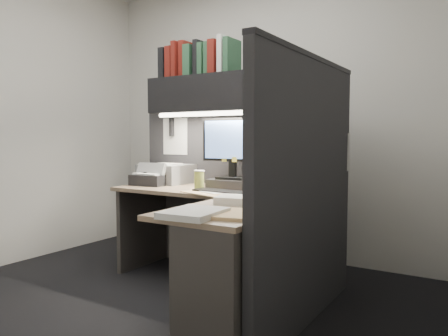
{
  "coord_description": "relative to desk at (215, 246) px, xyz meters",
  "views": [
    {
      "loc": [
        1.94,
        -2.32,
        1.14
      ],
      "look_at": [
        0.18,
        0.51,
        0.91
      ],
      "focal_mm": 35.0,
      "sensor_mm": 36.0,
      "label": 1
    }
  ],
  "objects": [
    {
      "name": "floor",
      "position": [
        -0.43,
        0.0,
        -0.44
      ],
      "size": [
        3.5,
        3.5,
        0.0
      ],
      "primitive_type": "plane",
      "color": "black",
      "rests_on": "ground"
    },
    {
      "name": "wall_back",
      "position": [
        -0.43,
        1.5,
        0.91
      ],
      "size": [
        3.5,
        0.04,
        2.7
      ],
      "primitive_type": "cube",
      "color": "silver",
      "rests_on": "floor"
    },
    {
      "name": "wall_left",
      "position": [
        -2.18,
        0.0,
        0.91
      ],
      "size": [
        0.04,
        3.0,
        2.7
      ],
      "primitive_type": "cube",
      "color": "silver",
      "rests_on": "floor"
    },
    {
      "name": "partition_back",
      "position": [
        -0.4,
        0.93,
        0.36
      ],
      "size": [
        1.9,
        0.06,
        1.6
      ],
      "primitive_type": "cube",
      "color": "black",
      "rests_on": "floor"
    },
    {
      "name": "partition_right",
      "position": [
        0.55,
        0.18,
        0.36
      ],
      "size": [
        0.06,
        1.5,
        1.6
      ],
      "primitive_type": "cube",
      "color": "black",
      "rests_on": "floor"
    },
    {
      "name": "desk",
      "position": [
        0.0,
        0.0,
        0.0
      ],
      "size": [
        1.7,
        1.53,
        0.73
      ],
      "color": "#8C6F59",
      "rests_on": "floor"
    },
    {
      "name": "overhead_shelf",
      "position": [
        -0.3,
        0.75,
        1.06
      ],
      "size": [
        1.55,
        0.34,
        0.3
      ],
      "primitive_type": "cube",
      "color": "black",
      "rests_on": "partition_back"
    },
    {
      "name": "task_light_tube",
      "position": [
        -0.3,
        0.61,
        0.89
      ],
      "size": [
        1.32,
        0.04,
        0.04
      ],
      "primitive_type": "cylinder",
      "rotation": [
        0.0,
        1.57,
        0.0
      ],
      "color": "white",
      "rests_on": "overhead_shelf"
    },
    {
      "name": "monitor",
      "position": [
        -0.27,
        0.68,
        0.51
      ],
      "size": [
        0.52,
        0.25,
        0.56
      ],
      "rotation": [
        0.0,
        0.0,
        0.06
      ],
      "color": "black",
      "rests_on": "desk"
    },
    {
      "name": "keyboard",
      "position": [
        -0.2,
        0.38,
        0.3
      ],
      "size": [
        0.43,
        0.18,
        0.02
      ],
      "primitive_type": "cube",
      "rotation": [
        0.0,
        0.0,
        -0.09
      ],
      "color": "black",
      "rests_on": "desk"
    },
    {
      "name": "mousepad",
      "position": [
        0.14,
        0.42,
        0.29
      ],
      "size": [
        0.28,
        0.27,
        0.0
      ],
      "primitive_type": "cube",
      "rotation": [
        0.0,
        0.0,
        -0.43
      ],
      "color": "navy",
      "rests_on": "desk"
    },
    {
      "name": "mouse",
      "position": [
        0.13,
        0.41,
        0.31
      ],
      "size": [
        0.09,
        0.12,
        0.04
      ],
      "primitive_type": "ellipsoid",
      "rotation": [
        0.0,
        0.0,
        0.12
      ],
      "color": "black",
      "rests_on": "mousepad"
    },
    {
      "name": "telephone",
      "position": [
        0.22,
        0.73,
        0.33
      ],
      "size": [
        0.28,
        0.29,
        0.09
      ],
      "primitive_type": "cube",
      "rotation": [
        0.0,
        0.0,
        -0.33
      ],
      "color": "#B6AB8C",
      "rests_on": "desk"
    },
    {
      "name": "coffee_cup",
      "position": [
        -0.45,
        0.46,
        0.36
      ],
      "size": [
        0.08,
        0.08,
        0.14
      ],
      "primitive_type": "cylinder",
      "rotation": [
        0.0,
        0.0,
        -0.09
      ],
      "color": "#D1C753",
      "rests_on": "desk"
    },
    {
      "name": "printer",
      "position": [
        -0.99,
        0.72,
        0.37
      ],
      "size": [
        0.43,
        0.36,
        0.17
      ],
      "primitive_type": "cube",
      "rotation": [
        0.0,
        0.0,
        -0.02
      ],
      "color": "gray",
      "rests_on": "desk"
    },
    {
      "name": "notebook_stack",
      "position": [
        -1.0,
        0.53,
        0.33
      ],
      "size": [
        0.32,
        0.28,
        0.09
      ],
      "primitive_type": "cube",
      "rotation": [
        0.0,
        0.0,
        0.08
      ],
      "color": "black",
      "rests_on": "desk"
    },
    {
      "name": "open_folder",
      "position": [
        -0.22,
        0.33,
        0.29
      ],
      "size": [
        0.51,
        0.41,
        0.01
      ],
      "primitive_type": "cube",
      "rotation": [
        0.0,
        0.0,
        -0.31
      ],
      "color": "#E0B97E",
      "rests_on": "desk"
    },
    {
      "name": "paper_stack_a",
      "position": [
        0.17,
        0.0,
        0.31
      ],
      "size": [
        0.29,
        0.26,
        0.05
      ],
      "primitive_type": "cube",
      "rotation": [
        0.0,
        0.0,
        0.25
      ],
      "color": "white",
      "rests_on": "desk"
    },
    {
      "name": "paper_stack_b",
      "position": [
        0.19,
        -0.49,
        0.3
      ],
      "size": [
        0.3,
        0.36,
        0.03
      ],
      "primitive_type": "cube",
      "rotation": [
        0.0,
        0.0,
        0.09
      ],
      "color": "white",
      "rests_on": "desk"
    },
    {
      "name": "manila_stack",
      "position": [
        0.34,
        -0.38,
        0.3
      ],
      "size": [
        0.31,
        0.36,
        0.02
      ],
      "primitive_type": "cube",
      "rotation": [
        0.0,
        0.0,
        0.23
      ],
      "color": "#E0B97E",
      "rests_on": "desk"
    },
    {
      "name": "binder_row",
      "position": [
        -0.65,
        0.75,
        1.35
      ],
      "size": [
        0.71,
        0.25,
        0.31
      ],
      "color": "black",
      "rests_on": "overhead_shelf"
    },
    {
      "name": "pinned_papers",
      "position": [
        -0.0,
        0.56,
        0.61
      ],
      "size": [
        1.76,
        1.31,
        0.51
      ],
      "color": "white",
      "rests_on": "partition_back"
    }
  ]
}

